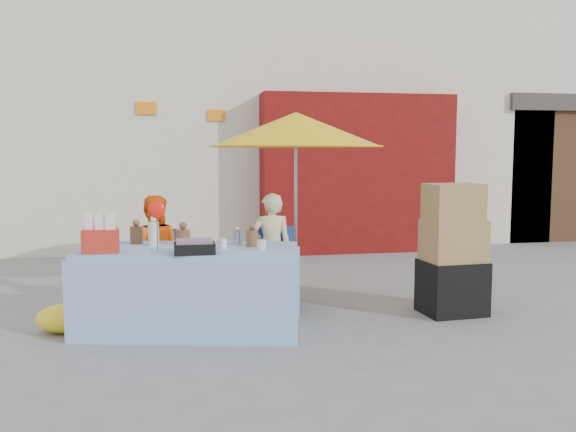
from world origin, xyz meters
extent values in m
plane|color=slate|center=(0.00, 0.00, 0.00)|extent=(80.00, 80.00, 0.00)
cube|color=silver|center=(0.00, 7.00, 2.25)|extent=(12.00, 5.00, 4.50)
cube|color=maroon|center=(2.20, 4.20, 1.30)|extent=(3.20, 0.60, 2.60)
cube|color=#4C331E|center=(6.50, 6.00, 1.20)|extent=(2.60, 3.00, 2.40)
cube|color=#3F3833|center=(6.50, 6.00, 2.55)|extent=(2.80, 3.20, 0.30)
cube|color=orange|center=(-1.20, 4.48, 2.35)|extent=(0.32, 0.04, 0.20)
cube|color=orange|center=(-0.10, 4.48, 2.25)|extent=(0.28, 0.04, 0.18)
cube|color=#89A9DB|center=(-0.68, 0.10, 0.39)|extent=(2.11, 1.29, 0.78)
cube|color=#89A9DB|center=(-0.78, -0.34, 0.36)|extent=(1.97, 0.48, 0.72)
cube|color=#89A9DB|center=(-0.58, 0.54, 0.36)|extent=(1.97, 0.48, 0.72)
cylinder|color=silver|center=(-1.40, 0.42, 0.87)|extent=(0.14, 0.14, 0.19)
cylinder|color=brown|center=(-1.18, 0.48, 0.86)|extent=(0.15, 0.15, 0.17)
cylinder|color=silver|center=(-1.01, 0.28, 0.89)|extent=(0.12, 0.12, 0.23)
cylinder|color=brown|center=(-0.73, 0.32, 0.85)|extent=(0.16, 0.16, 0.14)
cylinder|color=#B2B2B7|center=(-0.22, 0.23, 0.84)|extent=(0.11, 0.11, 0.12)
cylinder|color=brown|center=(-0.10, 0.07, 0.85)|extent=(0.14, 0.14, 0.16)
cylinder|color=silver|center=(-0.39, -0.02, 0.82)|extent=(0.10, 0.10, 0.09)
cylinder|color=silver|center=(-0.05, -0.15, 0.82)|extent=(0.10, 0.10, 0.09)
sphere|color=brown|center=(-1.53, 0.19, 0.85)|extent=(0.16, 0.16, 0.16)
ellipsoid|color=red|center=(-0.96, 0.01, 1.14)|extent=(0.16, 0.09, 0.16)
cube|color=red|center=(-1.45, -0.04, 0.88)|extent=(0.33, 0.21, 0.21)
cube|color=black|center=(-0.65, -0.23, 0.82)|extent=(0.40, 0.32, 0.09)
cube|color=navy|center=(-1.03, 0.76, 0.23)|extent=(0.51, 0.49, 0.45)
cube|color=navy|center=(-1.02, 0.98, 0.65)|extent=(0.48, 0.07, 0.40)
cube|color=navy|center=(0.22, 0.76, 0.23)|extent=(0.51, 0.49, 0.45)
cube|color=navy|center=(0.23, 0.98, 0.65)|extent=(0.48, 0.07, 0.40)
imported|color=#FF5C0D|center=(-1.03, 0.91, 0.61)|extent=(0.61, 0.49, 1.21)
imported|color=beige|center=(0.22, 0.91, 0.61)|extent=(0.46, 0.32, 1.22)
cylinder|color=gray|center=(0.52, 1.06, 1.00)|extent=(0.04, 0.04, 2.00)
cone|color=yellow|center=(0.52, 1.06, 1.90)|extent=(1.90, 1.90, 0.38)
cylinder|color=yellow|center=(0.52, 1.06, 1.72)|extent=(1.90, 1.90, 0.02)
cube|color=black|center=(1.98, 0.19, 0.27)|extent=(0.64, 0.53, 0.55)
cube|color=olive|center=(1.98, 0.19, 0.76)|extent=(0.60, 0.48, 0.42)
cube|color=olive|center=(1.96, 0.16, 1.15)|extent=(0.55, 0.43, 0.37)
ellipsoid|color=yellow|center=(-1.79, 0.26, 0.13)|extent=(0.70, 0.62, 0.26)
camera|label=1|loc=(-0.83, -5.53, 1.66)|focal=38.00mm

